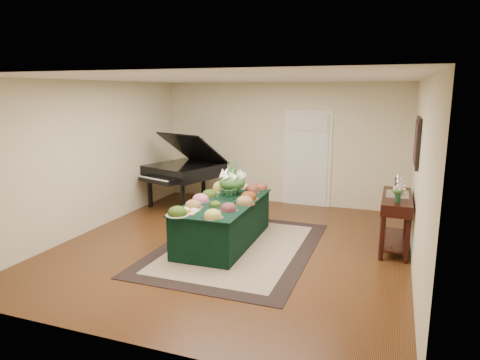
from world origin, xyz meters
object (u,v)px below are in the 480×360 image
(floral_centerpiece, at_px, (232,179))
(mahogany_sideboard, at_px, (396,208))
(buffet_table, at_px, (224,222))
(grand_piano, at_px, (184,170))

(floral_centerpiece, distance_m, mahogany_sideboard, 2.75)
(floral_centerpiece, bearing_deg, mahogany_sideboard, 4.46)
(buffet_table, height_order, floral_centerpiece, floral_centerpiece)
(mahogany_sideboard, bearing_deg, floral_centerpiece, -175.54)
(buffet_table, height_order, mahogany_sideboard, mahogany_sideboard)
(buffet_table, relative_size, floral_centerpiece, 4.60)
(floral_centerpiece, bearing_deg, grand_piano, 140.07)
(floral_centerpiece, xyz_separation_m, mahogany_sideboard, (2.73, 0.21, -0.32))
(buffet_table, bearing_deg, mahogany_sideboard, 14.63)
(buffet_table, bearing_deg, floral_centerpiece, 93.83)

